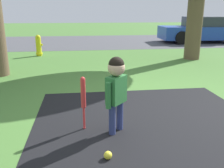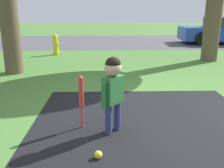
# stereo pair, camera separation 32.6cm
# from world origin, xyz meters

# --- Properties ---
(ground_plane) EXTENTS (60.00, 60.00, 0.00)m
(ground_plane) POSITION_xyz_m (0.00, 0.00, 0.00)
(ground_plane) COLOR #477533
(street_strip) EXTENTS (40.00, 6.00, 0.01)m
(street_strip) POSITION_xyz_m (0.00, 9.23, 0.00)
(street_strip) COLOR #4C4C51
(street_strip) RESTS_ON ground
(child) EXTENTS (0.29, 0.31, 0.96)m
(child) POSITION_xyz_m (-0.71, -0.63, 0.62)
(child) COLOR navy
(child) RESTS_ON ground
(baseball_bat) EXTENTS (0.06, 0.06, 0.70)m
(baseball_bat) POSITION_xyz_m (-1.11, -0.50, 0.45)
(baseball_bat) COLOR red
(baseball_bat) RESTS_ON ground
(sports_ball) EXTENTS (0.09, 0.09, 0.09)m
(sports_ball) POSITION_xyz_m (-0.88, -1.23, 0.04)
(sports_ball) COLOR yellow
(sports_ball) RESTS_ON ground
(fire_hydrant) EXTENTS (0.25, 0.22, 0.70)m
(fire_hydrant) POSITION_xyz_m (-2.51, 5.23, 0.34)
(fire_hydrant) COLOR yellow
(fire_hydrant) RESTS_ON ground
(parked_car) EXTENTS (3.93, 1.99, 1.21)m
(parked_car) POSITION_xyz_m (4.77, 8.23, 0.57)
(parked_car) COLOR #2347AD
(parked_car) RESTS_ON ground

